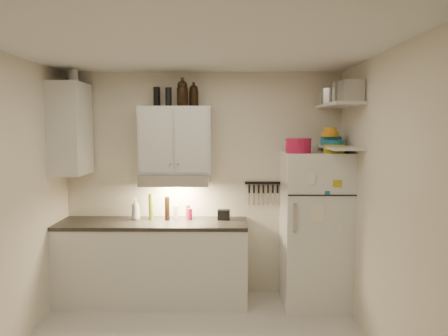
{
  "coord_description": "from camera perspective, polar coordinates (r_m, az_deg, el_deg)",
  "views": [
    {
      "loc": [
        0.29,
        -3.58,
        1.97
      ],
      "look_at": [
        0.25,
        0.9,
        1.55
      ],
      "focal_mm": 35.0,
      "sensor_mm": 36.0,
      "label": 1
    }
  ],
  "objects": [
    {
      "name": "dutch_oven",
      "position": [
        4.64,
        9.68,
        2.91
      ],
      "size": [
        0.28,
        0.28,
        0.15
      ],
      "primitive_type": "cylinder",
      "rotation": [
        0.0,
        0.0,
        0.04
      ],
      "color": "#A6133C",
      "rests_on": "fridge"
    },
    {
      "name": "tin_a",
      "position": [
        4.69,
        15.42,
        9.47
      ],
      "size": [
        0.23,
        0.21,
        0.21
      ],
      "primitive_type": "cube",
      "rotation": [
        0.0,
        0.0,
        -0.11
      ],
      "color": "#AAAAAD",
      "rests_on": "shelf_hi"
    },
    {
      "name": "upper_cabinet",
      "position": [
        4.95,
        -6.35,
        3.65
      ],
      "size": [
        0.8,
        0.33,
        0.75
      ],
      "primitive_type": "cube",
      "color": "silver",
      "rests_on": "back_wall"
    },
    {
      "name": "red_jar",
      "position": [
        4.99,
        -4.55,
        -6.03
      ],
      "size": [
        0.08,
        0.08,
        0.13
      ],
      "primitive_type": "cylinder",
      "rotation": [
        0.0,
        0.0,
        -0.27
      ],
      "color": "#A6133C",
      "rests_on": "countertop"
    },
    {
      "name": "range_hood",
      "position": [
        4.92,
        -6.39,
        -1.45
      ],
      "size": [
        0.76,
        0.46,
        0.12
      ],
      "primitive_type": "cube",
      "color": "silver",
      "rests_on": "back_wall"
    },
    {
      "name": "growler_b",
      "position": [
        4.96,
        -3.97,
        9.45
      ],
      "size": [
        0.14,
        0.14,
        0.25
      ],
      "primitive_type": null,
      "rotation": [
        0.0,
        0.0,
        -0.42
      ],
      "color": "black",
      "rests_on": "upper_cabinet"
    },
    {
      "name": "right_wall",
      "position": [
        3.87,
        20.53,
        -4.96
      ],
      "size": [
        0.02,
        3.0,
        2.6
      ],
      "primitive_type": "cube",
      "color": "beige",
      "rests_on": "ground"
    },
    {
      "name": "clear_bottle",
      "position": [
        5.03,
        -6.31,
        -5.75
      ],
      "size": [
        0.06,
        0.06,
        0.17
      ],
      "primitive_type": "cylinder",
      "rotation": [
        0.0,
        0.0,
        -0.15
      ],
      "color": "silver",
      "rests_on": "countertop"
    },
    {
      "name": "countertop",
      "position": [
        4.97,
        -9.31,
        -7.15
      ],
      "size": [
        2.1,
        0.62,
        0.04
      ],
      "primitive_type": "cube",
      "color": "#262421",
      "rests_on": "base_cabinet"
    },
    {
      "name": "spice_jar",
      "position": [
        4.85,
        11.87,
        2.6
      ],
      "size": [
        0.06,
        0.06,
        0.09
      ],
      "primitive_type": "cylinder",
      "rotation": [
        0.0,
        0.0,
        -0.17
      ],
      "color": "silver",
      "rests_on": "fridge"
    },
    {
      "name": "growler_a",
      "position": [
        4.91,
        -5.46,
        9.73
      ],
      "size": [
        0.16,
        0.16,
        0.29
      ],
      "primitive_type": null,
      "rotation": [
        0.0,
        0.0,
        0.33
      ],
      "color": "black",
      "rests_on": "upper_cabinet"
    },
    {
      "name": "oil_bottle",
      "position": [
        5.04,
        -9.5,
        -5.01
      ],
      "size": [
        0.07,
        0.07,
        0.3
      ],
      "primitive_type": "cylinder",
      "rotation": [
        0.0,
        0.0,
        0.41
      ],
      "color": "#5B751D",
      "rests_on": "countertop"
    },
    {
      "name": "back_wall",
      "position": [
        5.14,
        -2.73,
        -2.13
      ],
      "size": [
        3.2,
        0.02,
        2.6
      ],
      "primitive_type": "cube",
      "color": "beige",
      "rests_on": "ground"
    },
    {
      "name": "plates",
      "position": [
        4.77,
        14.12,
        3.2
      ],
      "size": [
        0.24,
        0.24,
        0.06
      ],
      "primitive_type": "cylinder",
      "rotation": [
        0.0,
        0.0,
        0.04
      ],
      "color": "#176482",
      "rests_on": "shelf_lo"
    },
    {
      "name": "left_wall",
      "position": [
        4.1,
        -27.17,
        -4.64
      ],
      "size": [
        0.02,
        3.0,
        2.6
      ],
      "primitive_type": "cube",
      "color": "beige",
      "rests_on": "ground"
    },
    {
      "name": "shelf_lo",
      "position": [
        4.75,
        14.67,
        2.65
      ],
      "size": [
        0.3,
        0.95,
        0.03
      ],
      "primitive_type": "cube",
      "color": "silver",
      "rests_on": "right_wall"
    },
    {
      "name": "base_cabinet",
      "position": [
        5.09,
        -9.23,
        -12.22
      ],
      "size": [
        2.1,
        0.6,
        0.88
      ],
      "primitive_type": "cube",
      "color": "silver",
      "rests_on": "floor"
    },
    {
      "name": "shelf_hi",
      "position": [
        4.75,
        14.79,
        7.96
      ],
      "size": [
        0.3,
        0.95,
        0.03
      ],
      "primitive_type": "cube",
      "color": "silver",
      "rests_on": "right_wall"
    },
    {
      "name": "bowl_orange",
      "position": [
        4.88,
        13.67,
        4.32
      ],
      "size": [
        0.18,
        0.18,
        0.06
      ],
      "primitive_type": "cylinder",
      "color": "orange",
      "rests_on": "bowl_teal"
    },
    {
      "name": "knife_strip",
      "position": [
        5.12,
        5.11,
        -1.95
      ],
      "size": [
        0.42,
        0.02,
        0.03
      ],
      "primitive_type": "cube",
      "color": "black",
      "rests_on": "back_wall"
    },
    {
      "name": "bowl_teal",
      "position": [
        4.95,
        13.79,
        3.48
      ],
      "size": [
        0.23,
        0.23,
        0.09
      ],
      "primitive_type": "cylinder",
      "color": "#176482",
      "rests_on": "shelf_lo"
    },
    {
      "name": "bowl_yellow",
      "position": [
        4.88,
        13.69,
        4.92
      ],
      "size": [
        0.14,
        0.14,
        0.05
      ],
      "primitive_type": "cylinder",
      "color": "orange",
      "rests_on": "bowl_orange"
    },
    {
      "name": "thermos_b",
      "position": [
        5.06,
        -8.77,
        9.17
      ],
      "size": [
        0.1,
        0.1,
        0.22
      ],
      "primitive_type": "cylinder",
      "rotation": [
        0.0,
        0.0,
        0.32
      ],
      "color": "black",
      "rests_on": "upper_cabinet"
    },
    {
      "name": "caddy",
      "position": [
        4.98,
        -0.03,
        -6.13
      ],
      "size": [
        0.14,
        0.11,
        0.12
      ],
      "primitive_type": "cube",
      "rotation": [
        0.0,
        0.0,
        -0.1
      ],
      "color": "black",
      "rests_on": "countertop"
    },
    {
      "name": "book_stack",
      "position": [
        4.76,
        14.34,
        2.47
      ],
      "size": [
        0.29,
        0.32,
        0.09
      ],
      "primitive_type": "cube",
      "rotation": [
        0.0,
        0.0,
        -0.36
      ],
      "color": "gold",
      "rests_on": "fridge"
    },
    {
      "name": "thermos_a",
      "position": [
        4.9,
        -7.27,
        9.21
      ],
      "size": [
        0.08,
        0.08,
        0.2
      ],
      "primitive_type": "cylinder",
      "rotation": [
        0.0,
        0.0,
        -0.24
      ],
      "color": "black",
      "rests_on": "upper_cabinet"
    },
    {
      "name": "soap_bottle",
      "position": [
        5.07,
        -11.45,
        -5.08
      ],
      "size": [
        0.13,
        0.13,
        0.28
      ],
      "primitive_type": "imported",
      "rotation": [
        0.0,
        0.0,
        -0.29
      ],
      "color": "silver",
      "rests_on": "countertop"
    },
    {
      "name": "tin_b",
      "position": [
        4.45,
        16.28,
        9.63
      ],
      "size": [
        0.22,
        0.22,
        0.21
      ],
      "primitive_type": "cube",
      "rotation": [
        0.0,
        0.0,
        0.05
      ],
      "color": "#AAAAAD",
      "rests_on": "shelf_hi"
    },
    {
      "name": "fridge",
      "position": [
        4.96,
        11.77,
        -7.8
      ],
      "size": [
        0.7,
        0.68,
        1.7
      ],
      "primitive_type": "cube",
      "color": "silver",
      "rests_on": "floor"
    },
    {
      "name": "vinegar_bottle",
      "position": [
        4.98,
        -7.43,
        -5.26
      ],
      "size": [
        0.06,
        0.06,
        0.27
      ],
      "primitive_type": "cylinder",
      "rotation": [
        0.0,
        0.0,
        -0.01
      ],
      "color": "black",
      "rests_on": "countertop"
    },
    {
      "name": "pepper_mill",
      "position": [
        5.05,
        -4.74,
        -5.74
      ],
      "size": [
        0.05,
        0.05,
        0.16
      ],
      "primitive_type": "cylinder",
      "rotation": [
        0.0,
        0.0,
        -0.08
      ],
      "color": "brown",
      "rests_on": "countertop"
    },
    {
      "name": "ceiling",
      "position": [
        3.64,
        -4.22,
        15.46
      ],
      "size": [
        3.2,
        3.0,
        0.02
      ],
      "primitive_type": "cube",
      "color": "silver",
      "rests_on": "ground"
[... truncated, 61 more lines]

